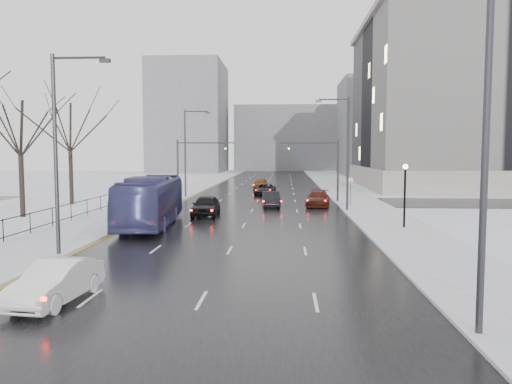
% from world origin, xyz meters
% --- Properties ---
extents(road, '(16.00, 150.00, 0.04)m').
position_xyz_m(road, '(0.00, 60.00, 0.02)').
color(road, black).
rests_on(road, ground).
extents(cross_road, '(130.00, 10.00, 0.04)m').
position_xyz_m(cross_road, '(0.00, 48.00, 0.02)').
color(cross_road, black).
rests_on(cross_road, ground).
extents(sidewalk_left, '(5.00, 150.00, 0.16)m').
position_xyz_m(sidewalk_left, '(-10.50, 60.00, 0.08)').
color(sidewalk_left, silver).
rests_on(sidewalk_left, ground).
extents(sidewalk_right, '(5.00, 150.00, 0.16)m').
position_xyz_m(sidewalk_right, '(10.50, 60.00, 0.08)').
color(sidewalk_right, silver).
rests_on(sidewalk_right, ground).
extents(park_strip, '(14.00, 150.00, 0.12)m').
position_xyz_m(park_strip, '(-20.00, 60.00, 0.06)').
color(park_strip, white).
rests_on(park_strip, ground).
extents(tree_park_d, '(8.75, 8.75, 12.50)m').
position_xyz_m(tree_park_d, '(-17.80, 34.00, 0.00)').
color(tree_park_d, black).
rests_on(tree_park_d, ground).
extents(tree_park_e, '(9.45, 9.45, 13.50)m').
position_xyz_m(tree_park_e, '(-18.20, 44.00, 0.00)').
color(tree_park_e, black).
rests_on(tree_park_e, ground).
extents(iron_fence, '(0.06, 70.00, 1.30)m').
position_xyz_m(iron_fence, '(-13.00, 30.00, 0.91)').
color(iron_fence, black).
rests_on(iron_fence, sidewalk_left).
extents(streetlight_r_near, '(2.95, 0.25, 10.00)m').
position_xyz_m(streetlight_r_near, '(8.17, 10.00, 5.62)').
color(streetlight_r_near, '#2D2D33').
rests_on(streetlight_r_near, ground).
extents(streetlight_r_mid, '(2.95, 0.25, 10.00)m').
position_xyz_m(streetlight_r_mid, '(8.17, 40.00, 5.62)').
color(streetlight_r_mid, '#2D2D33').
rests_on(streetlight_r_mid, ground).
extents(streetlight_l_near, '(2.95, 0.25, 10.00)m').
position_xyz_m(streetlight_l_near, '(-8.17, 20.00, 5.62)').
color(streetlight_l_near, '#2D2D33').
rests_on(streetlight_l_near, ground).
extents(streetlight_l_far, '(2.95, 0.25, 10.00)m').
position_xyz_m(streetlight_l_far, '(-8.17, 52.00, 5.62)').
color(streetlight_l_far, '#2D2D33').
rests_on(streetlight_l_far, ground).
extents(lamppost_r_mid, '(0.36, 0.36, 4.28)m').
position_xyz_m(lamppost_r_mid, '(11.00, 30.00, 2.94)').
color(lamppost_r_mid, black).
rests_on(lamppost_r_mid, sidewalk_right).
extents(mast_signal_right, '(6.10, 0.33, 6.50)m').
position_xyz_m(mast_signal_right, '(7.33, 48.00, 4.11)').
color(mast_signal_right, '#2D2D33').
rests_on(mast_signal_right, ground).
extents(mast_signal_left, '(6.10, 0.33, 6.50)m').
position_xyz_m(mast_signal_left, '(-7.33, 48.00, 4.11)').
color(mast_signal_left, '#2D2D33').
rests_on(mast_signal_left, ground).
extents(no_uturn_sign, '(0.60, 0.06, 2.70)m').
position_xyz_m(no_uturn_sign, '(9.20, 44.00, 2.30)').
color(no_uturn_sign, '#2D2D33').
rests_on(no_uturn_sign, sidewalk_right).
extents(civic_building, '(41.00, 31.00, 24.80)m').
position_xyz_m(civic_building, '(35.00, 72.00, 11.21)').
color(civic_building, gray).
rests_on(civic_building, ground).
extents(bldg_far_right, '(24.00, 20.00, 22.00)m').
position_xyz_m(bldg_far_right, '(28.00, 115.00, 11.00)').
color(bldg_far_right, slate).
rests_on(bldg_far_right, ground).
extents(bldg_far_left, '(18.00, 22.00, 28.00)m').
position_xyz_m(bldg_far_left, '(-22.00, 125.00, 14.00)').
color(bldg_far_left, slate).
rests_on(bldg_far_left, ground).
extents(bldg_far_center, '(30.00, 18.00, 18.00)m').
position_xyz_m(bldg_far_center, '(4.00, 140.00, 9.00)').
color(bldg_far_center, slate).
rests_on(bldg_far_center, ground).
extents(sedan_left_near, '(1.95, 4.52, 1.45)m').
position_xyz_m(sedan_left_near, '(-4.98, 12.47, 0.76)').
color(sedan_left_near, white).
rests_on(sedan_left_near, road).
extents(bus, '(4.03, 12.71, 3.48)m').
position_xyz_m(bus, '(-6.56, 30.64, 1.78)').
color(bus, navy).
rests_on(bus, road).
extents(sedan_center_near, '(2.08, 5.01, 1.70)m').
position_xyz_m(sedan_center_near, '(-3.50, 35.94, 0.89)').
color(sedan_center_near, black).
rests_on(sedan_center_near, road).
extents(sedan_right_near, '(1.90, 4.55, 1.46)m').
position_xyz_m(sedan_right_near, '(1.62, 42.86, 0.77)').
color(sedan_right_near, black).
rests_on(sedan_right_near, road).
extents(sedan_right_cross, '(2.65, 5.06, 1.36)m').
position_xyz_m(sedan_right_cross, '(0.50, 56.15, 0.72)').
color(sedan_right_cross, black).
rests_on(sedan_right_cross, road).
extents(sedan_right_far, '(2.75, 5.35, 1.48)m').
position_xyz_m(sedan_right_far, '(6.09, 43.80, 0.78)').
color(sedan_right_far, '#42120B').
rests_on(sedan_right_far, road).
extents(sedan_center_far, '(1.97, 4.67, 1.57)m').
position_xyz_m(sedan_center_far, '(-0.50, 65.27, 0.83)').
color(sedan_center_far, brown).
rests_on(sedan_center_far, road).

